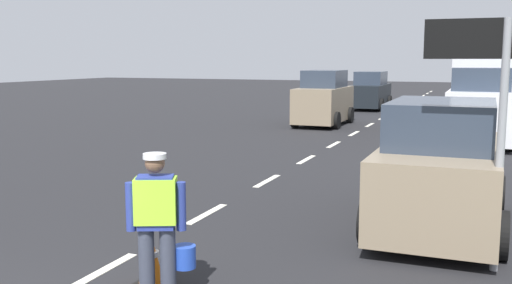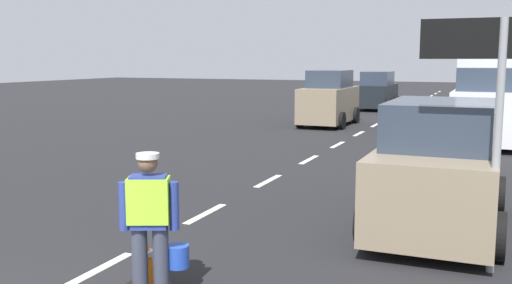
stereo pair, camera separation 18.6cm
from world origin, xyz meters
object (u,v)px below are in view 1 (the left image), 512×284
(traffic_cone_near, at_px, (151,258))
(car_oncoming_second, at_px, (324,100))
(lane_direction_sign, at_px, (484,83))
(car_parked_curbside, at_px, (441,170))
(delivery_truck, at_px, (481,93))
(road_worker, at_px, (158,218))
(car_oncoming_third, at_px, (370,92))

(traffic_cone_near, xyz_separation_m, car_oncoming_second, (-2.59, 17.41, 0.71))
(lane_direction_sign, distance_m, car_parked_curbside, 2.33)
(car_oncoming_second, bearing_deg, car_parked_curbside, -67.61)
(delivery_truck, relative_size, car_oncoming_second, 1.20)
(traffic_cone_near, relative_size, car_oncoming_second, 0.17)
(road_worker, distance_m, car_oncoming_third, 26.38)
(road_worker, relative_size, car_oncoming_third, 0.40)
(car_oncoming_third, bearing_deg, car_parked_curbside, -76.48)
(delivery_truck, bearing_deg, lane_direction_sign, -89.29)
(road_worker, height_order, car_oncoming_third, car_oncoming_third)
(car_oncoming_third, bearing_deg, delivery_truck, -63.43)
(road_worker, distance_m, traffic_cone_near, 0.74)
(traffic_cone_near, height_order, car_oncoming_second, car_oncoming_second)
(road_worker, relative_size, car_oncoming_second, 0.43)
(car_oncoming_third, height_order, car_parked_curbside, car_parked_curbside)
(lane_direction_sign, distance_m, car_oncoming_third, 24.66)
(delivery_truck, bearing_deg, traffic_cone_near, -103.48)
(traffic_cone_near, relative_size, delivery_truck, 0.15)
(traffic_cone_near, bearing_deg, lane_direction_sign, 29.54)
(delivery_truck, relative_size, car_oncoming_third, 1.11)
(lane_direction_sign, height_order, car_oncoming_second, lane_direction_sign)
(road_worker, relative_size, traffic_cone_near, 2.49)
(road_worker, bearing_deg, car_oncoming_second, 99.31)
(car_parked_curbside, relative_size, car_oncoming_second, 1.07)
(car_oncoming_second, bearing_deg, road_worker, -80.69)
(traffic_cone_near, distance_m, delivery_truck, 14.89)
(delivery_truck, relative_size, car_parked_curbside, 1.11)
(lane_direction_sign, distance_m, car_oncoming_second, 16.62)
(lane_direction_sign, bearing_deg, road_worker, -144.49)
(road_worker, distance_m, lane_direction_sign, 4.31)
(traffic_cone_near, bearing_deg, car_parked_curbside, 51.25)
(car_oncoming_third, bearing_deg, lane_direction_sign, -76.10)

